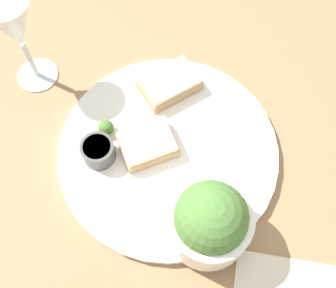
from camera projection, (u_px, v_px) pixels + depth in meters
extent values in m
plane|color=#93704C|center=(168.00, 154.00, 0.62)|extent=(4.00, 4.00, 0.00)
cylinder|color=white|center=(168.00, 152.00, 0.61)|extent=(0.32, 0.32, 0.01)
cylinder|color=white|center=(209.00, 224.00, 0.53)|extent=(0.11, 0.11, 0.06)
sphere|color=#4C7A38|center=(211.00, 218.00, 0.50)|extent=(0.09, 0.09, 0.09)
cylinder|color=#4C4C4C|center=(98.00, 151.00, 0.59)|extent=(0.05, 0.05, 0.03)
cylinder|color=#D14C38|center=(97.00, 148.00, 0.58)|extent=(0.04, 0.04, 0.01)
cube|color=tan|center=(170.00, 85.00, 0.64)|extent=(0.10, 0.08, 0.02)
cube|color=beige|center=(170.00, 81.00, 0.63)|extent=(0.09, 0.08, 0.01)
cube|color=tan|center=(148.00, 145.00, 0.60)|extent=(0.09, 0.07, 0.02)
cube|color=beige|center=(147.00, 141.00, 0.59)|extent=(0.08, 0.07, 0.01)
cylinder|color=silver|center=(38.00, 75.00, 0.67)|extent=(0.06, 0.06, 0.01)
cylinder|color=silver|center=(30.00, 60.00, 0.64)|extent=(0.01, 0.01, 0.07)
cone|color=silver|center=(13.00, 24.00, 0.57)|extent=(0.07, 0.07, 0.09)
sphere|color=#477533|center=(106.00, 128.00, 0.61)|extent=(0.02, 0.02, 0.02)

